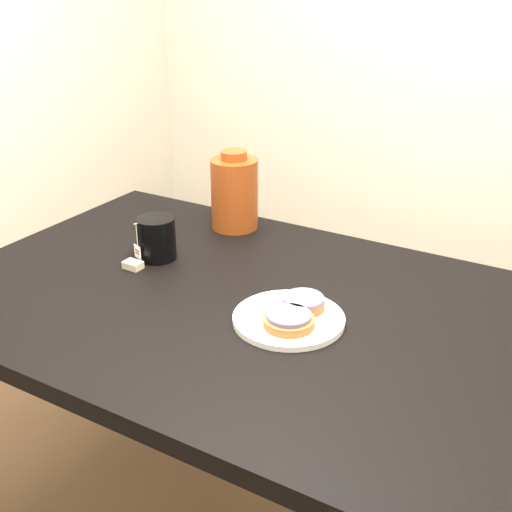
% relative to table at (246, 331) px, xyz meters
% --- Properties ---
extents(table, '(1.40, 0.90, 0.75)m').
position_rel_table_xyz_m(table, '(0.00, 0.00, 0.00)').
color(table, black).
rests_on(table, ground_plane).
extents(plate, '(0.23, 0.23, 0.02)m').
position_rel_table_xyz_m(plate, '(0.13, -0.04, 0.09)').
color(plate, white).
rests_on(plate, table).
extents(bagel_back, '(0.12, 0.12, 0.03)m').
position_rel_table_xyz_m(bagel_back, '(0.14, 0.01, 0.11)').
color(bagel_back, brown).
rests_on(bagel_back, plate).
extents(bagel_front, '(0.13, 0.13, 0.03)m').
position_rel_table_xyz_m(bagel_front, '(0.14, -0.07, 0.11)').
color(bagel_front, brown).
rests_on(bagel_front, plate).
extents(mug, '(0.15, 0.13, 0.11)m').
position_rel_table_xyz_m(mug, '(-0.31, 0.07, 0.14)').
color(mug, black).
rests_on(mug, table).
extents(teabag_pouch, '(0.05, 0.03, 0.02)m').
position_rel_table_xyz_m(teabag_pouch, '(-0.32, -0.01, 0.09)').
color(teabag_pouch, '#C6B793').
rests_on(teabag_pouch, table).
extents(bagel_package, '(0.15, 0.15, 0.22)m').
position_rel_table_xyz_m(bagel_package, '(-0.25, 0.35, 0.19)').
color(bagel_package, '#65250D').
rests_on(bagel_package, table).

